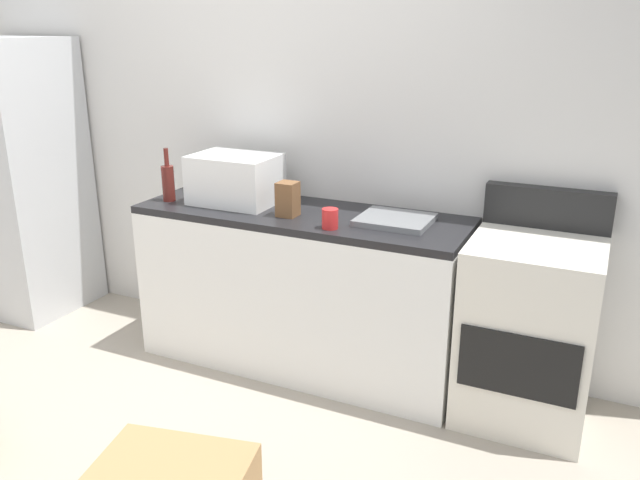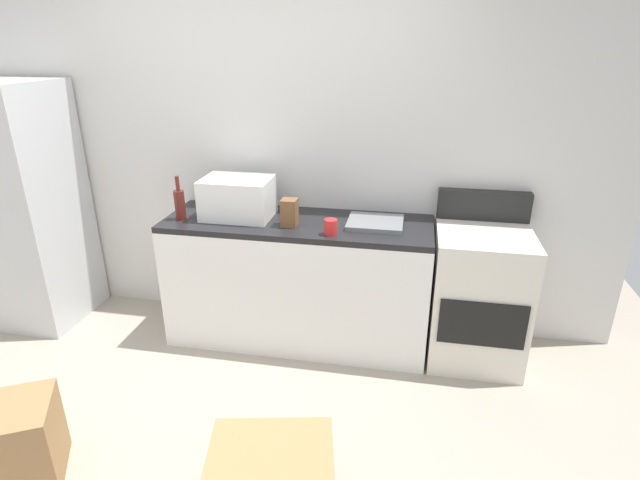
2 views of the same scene
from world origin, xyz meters
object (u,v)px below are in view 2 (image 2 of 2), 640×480
at_px(microwave, 238,198).
at_px(coffee_mug, 331,227).
at_px(stove_oven, 478,294).
at_px(cardboard_box_large, 272,480).
at_px(knife_block, 289,213).
at_px(cardboard_box_small, 5,446).
at_px(wine_bottle, 180,204).
at_px(refrigerator, 23,207).

bearing_deg(microwave, coffee_mug, -17.74).
distance_m(stove_oven, microwave, 1.73).
bearing_deg(cardboard_box_large, knife_block, 99.96).
bearing_deg(cardboard_box_small, knife_block, 52.93).
height_order(wine_bottle, coffee_mug, wine_bottle).
bearing_deg(refrigerator, knife_block, -1.39).
bearing_deg(cardboard_box_large, coffee_mug, 87.71).
xyz_separation_m(stove_oven, microwave, (-1.63, 0.01, 0.57)).
bearing_deg(cardboard_box_large, cardboard_box_small, -176.99).
xyz_separation_m(microwave, cardboard_box_small, (-0.69, -1.54, -0.82)).
distance_m(stove_oven, knife_block, 1.36).
relative_size(wine_bottle, cardboard_box_large, 0.55).
relative_size(microwave, coffee_mug, 4.60).
xyz_separation_m(coffee_mug, cardboard_box_small, (-1.37, -1.32, -0.74)).
xyz_separation_m(refrigerator, cardboard_box_large, (2.26, -1.41, -0.70)).
distance_m(microwave, coffee_mug, 0.71).
bearing_deg(wine_bottle, cardboard_box_large, -53.60).
bearing_deg(refrigerator, stove_oven, 0.97).
xyz_separation_m(stove_oven, wine_bottle, (-2.00, -0.12, 0.54)).
height_order(refrigerator, cardboard_box_large, refrigerator).
height_order(stove_oven, cardboard_box_large, stove_oven).
height_order(coffee_mug, cardboard_box_large, coffee_mug).
bearing_deg(stove_oven, cardboard_box_large, -124.56).
bearing_deg(coffee_mug, cardboard_box_small, -135.97).
bearing_deg(refrigerator, coffee_mug, -3.84).
bearing_deg(knife_block, microwave, 164.10).
height_order(stove_oven, cardboard_box_small, stove_oven).
height_order(knife_block, cardboard_box_small, knife_block).
bearing_deg(cardboard_box_small, stove_oven, 33.38).
bearing_deg(microwave, cardboard_box_small, -114.26).
distance_m(coffee_mug, cardboard_box_small, 2.04).
xyz_separation_m(stove_oven, cardboard_box_small, (-2.32, -1.53, -0.25)).
xyz_separation_m(wine_bottle, coffee_mug, (1.04, -0.09, -0.06)).
bearing_deg(wine_bottle, cardboard_box_small, -103.07).
relative_size(microwave, wine_bottle, 1.53).
bearing_deg(microwave, wine_bottle, -160.96).
relative_size(stove_oven, coffee_mug, 11.00).
distance_m(stove_oven, wine_bottle, 2.07).
xyz_separation_m(refrigerator, coffee_mug, (2.31, -0.16, 0.06)).
relative_size(refrigerator, stove_oven, 1.62).
distance_m(refrigerator, stove_oven, 3.30).
height_order(refrigerator, wine_bottle, refrigerator).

